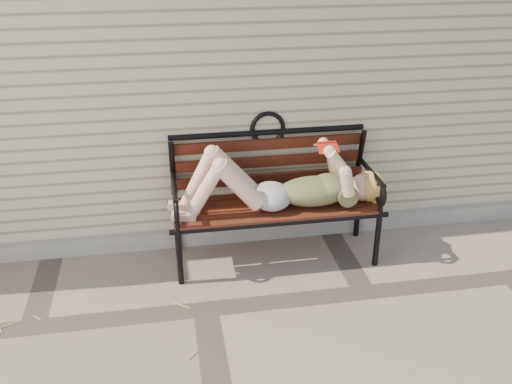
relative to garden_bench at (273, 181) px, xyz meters
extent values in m
plane|color=gray|center=(-0.65, -0.73, -0.67)|extent=(80.00, 80.00, 0.00)
cube|color=beige|center=(-0.65, 2.27, 0.83)|extent=(8.00, 4.00, 3.00)
cube|color=#A9A399|center=(-0.65, 0.24, -0.60)|extent=(8.00, 0.10, 0.15)
cylinder|color=black|center=(-0.82, -0.36, -0.42)|extent=(0.05, 0.05, 0.50)
cylinder|color=black|center=(-0.82, 0.13, -0.42)|extent=(0.05, 0.05, 0.50)
cylinder|color=black|center=(0.82, -0.36, -0.42)|extent=(0.05, 0.05, 0.50)
cylinder|color=black|center=(0.82, 0.13, -0.42)|extent=(0.05, 0.05, 0.50)
cube|color=#532115|center=(0.00, -0.12, -0.18)|extent=(1.68, 0.54, 0.03)
cylinder|color=black|center=(0.00, -0.36, -0.20)|extent=(1.77, 0.04, 0.04)
cylinder|color=black|center=(0.00, 0.13, -0.20)|extent=(1.77, 0.04, 0.04)
torus|color=black|center=(0.00, 0.25, 0.37)|extent=(0.30, 0.04, 0.30)
ellipsoid|color=#092C42|center=(0.31, -0.15, -0.04)|extent=(0.60, 0.34, 0.23)
ellipsoid|color=#092C42|center=(0.44, -0.15, -0.01)|extent=(0.29, 0.33, 0.18)
ellipsoid|color=#A9A9AE|center=(-0.04, -0.15, -0.06)|extent=(0.33, 0.38, 0.21)
sphere|color=#FFC5AB|center=(0.74, -0.15, -0.04)|extent=(0.24, 0.24, 0.24)
ellipsoid|color=#EFBA5A|center=(0.79, -0.15, -0.04)|extent=(0.28, 0.28, 0.25)
cube|color=red|center=(0.40, -0.15, 0.38)|extent=(0.15, 0.02, 0.02)
cube|color=white|center=(0.40, -0.20, 0.35)|extent=(0.15, 0.10, 0.06)
cube|color=white|center=(0.40, -0.10, 0.35)|extent=(0.15, 0.10, 0.06)
cube|color=red|center=(0.40, -0.20, 0.35)|extent=(0.17, 0.10, 0.06)
cube|color=red|center=(0.40, -0.10, 0.35)|extent=(0.17, 0.10, 0.06)
cylinder|color=#DCB56B|center=(-1.59, -0.73, -0.67)|extent=(0.02, 0.14, 0.01)
cylinder|color=#DCB56B|center=(-0.91, -0.76, -0.67)|extent=(0.05, 0.09, 0.01)
camera|label=1|loc=(-0.86, -4.21, 2.00)|focal=40.00mm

